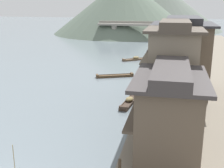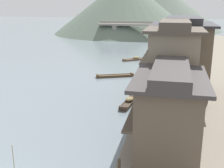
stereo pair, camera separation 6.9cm
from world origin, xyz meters
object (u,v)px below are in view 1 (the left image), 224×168
boat_moored_nearest (152,51)px  mooring_post_dock_far (147,86)px  house_waterfront_second (172,69)px  stone_bridge (139,28)px  house_waterfront_tall (181,56)px  mooring_post_dock_mid (138,112)px  boat_moored_far (130,101)px  boat_midriver_drifting (147,65)px  boat_moored_third (136,59)px  boat_moored_second (115,76)px  house_waterfront_nearest (169,110)px  mooring_post_dock_near (120,165)px

boat_moored_nearest → mooring_post_dock_far: size_ratio=5.85×
house_waterfront_second → stone_bridge: (-10.79, 61.10, -1.53)m
house_waterfront_tall → mooring_post_dock_mid: 10.22m
boat_moored_far → boat_midriver_drifting: boat_moored_far is taller
house_waterfront_tall → boat_midriver_drifting: bearing=107.6°
boat_moored_far → house_waterfront_second: 7.96m
mooring_post_dock_far → mooring_post_dock_mid: bearing=-90.0°
boat_moored_third → boat_moored_far: 25.79m
house_waterfront_second → house_waterfront_tall: (0.87, 6.98, -0.02)m
boat_midriver_drifting → mooring_post_dock_far: size_ratio=4.42×
boat_midriver_drifting → boat_moored_second: bearing=-115.7°
boat_moored_far → mooring_post_dock_mid: 6.24m
house_waterfront_nearest → stone_bridge: 69.19m
boat_moored_nearest → mooring_post_dock_far: mooring_post_dock_far is taller
boat_moored_nearest → boat_midriver_drifting: bearing=-88.7°
boat_moored_second → boat_midriver_drifting: bearing=64.3°
house_waterfront_nearest → mooring_post_dock_mid: (-2.81, 5.53, -2.52)m
boat_moored_far → mooring_post_dock_mid: bearing=-73.6°
mooring_post_dock_mid → boat_moored_far: bearing=106.4°
house_waterfront_second → house_waterfront_tall: same height
stone_bridge → boat_moored_nearest: bearing=-74.6°
boat_moored_far → mooring_post_dock_far: bearing=60.0°
house_waterfront_second → mooring_post_dock_mid: size_ratio=9.20×
boat_moored_second → stone_bridge: stone_bridge is taller
house_waterfront_second → mooring_post_dock_mid: bearing=-149.1°
house_waterfront_second → mooring_post_dock_far: size_ratio=9.84×
boat_moored_third → house_waterfront_tall: house_waterfront_tall is taller
boat_moored_third → boat_midriver_drifting: boat_moored_third is taller
boat_moored_far → stone_bridge: 57.37m
boat_moored_far → boat_moored_nearest: bearing=90.6°
boat_moored_far → house_waterfront_nearest: (4.54, -11.42, 3.67)m
stone_bridge → house_waterfront_second: bearing=-80.0°
house_waterfront_tall → boat_moored_third: bearing=109.8°
boat_moored_far → boat_midriver_drifting: 20.13m
house_waterfront_nearest → house_waterfront_tall: (0.93, 14.24, 1.29)m
boat_moored_third → boat_moored_far: same height
boat_moored_far → boat_moored_second: bearing=109.7°
mooring_post_dock_near → house_waterfront_second: bearing=75.3°
boat_midriver_drifting → house_waterfront_second: (4.62, -24.29, 5.05)m
boat_moored_second → house_waterfront_nearest: size_ratio=0.72×
boat_moored_nearest → house_waterfront_tall: bearing=-80.0°
boat_moored_far → house_waterfront_tall: 7.91m
boat_moored_nearest → mooring_post_dock_mid: size_ratio=5.47×
house_waterfront_second → boat_moored_second: bearing=119.1°
boat_midriver_drifting → mooring_post_dock_far: (1.75, -17.13, 1.19)m
boat_moored_second → house_waterfront_tall: size_ratio=0.66×
stone_bridge → boat_midriver_drifting: bearing=-80.5°
boat_moored_far → house_waterfront_nearest: size_ratio=0.68×
boat_moored_second → house_waterfront_second: bearing=-60.9°
boat_midriver_drifting → mooring_post_dock_far: mooring_post_dock_far is taller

